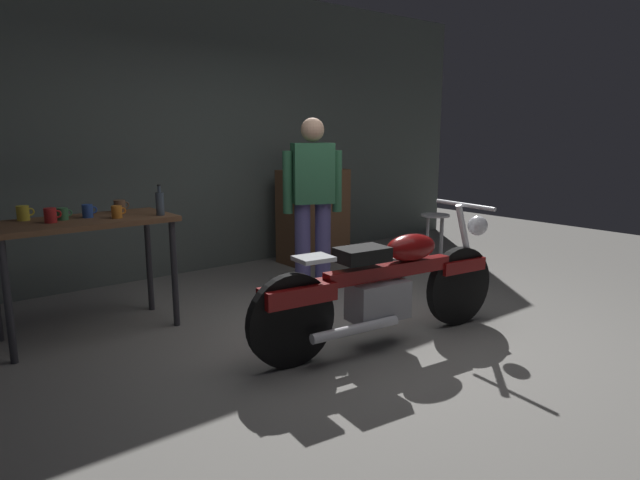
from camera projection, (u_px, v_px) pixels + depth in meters
name	position (u px, v px, depth m)	size (l,w,h in m)	color
ground_plane	(379.00, 336.00, 4.25)	(12.00, 12.00, 0.00)	gray
back_wall	(202.00, 131.00, 6.08)	(8.00, 0.12, 3.10)	#56605B
workbench	(84.00, 234.00, 4.17)	(1.30, 0.64, 0.90)	brown
motorcycle	(386.00, 284.00, 4.04)	(2.18, 0.60, 1.00)	black
person_standing	(313.00, 198.00, 5.22)	(0.53, 0.36, 1.67)	#575595
shop_stool	(435.00, 227.00, 6.15)	(0.32, 0.32, 0.64)	#B2B2B7
wooden_dresser	(313.00, 216.00, 6.61)	(0.80, 0.47, 1.10)	brown
mug_brown_stoneware	(120.00, 206.00, 4.49)	(0.12, 0.09, 0.10)	brown
mug_green_speckled	(63.00, 214.00, 4.11)	(0.11, 0.08, 0.09)	#3D7F4C
mug_red_diner	(51.00, 215.00, 3.98)	(0.12, 0.09, 0.11)	red
mug_blue_enamel	(88.00, 211.00, 4.21)	(0.11, 0.08, 0.10)	#2D51AD
mug_yellow_tall	(23.00, 213.00, 4.08)	(0.12, 0.09, 0.11)	yellow
mug_orange_travel	(117.00, 212.00, 4.20)	(0.11, 0.08, 0.09)	orange
bottle	(160.00, 203.00, 4.33)	(0.06, 0.06, 0.24)	#3F4C59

